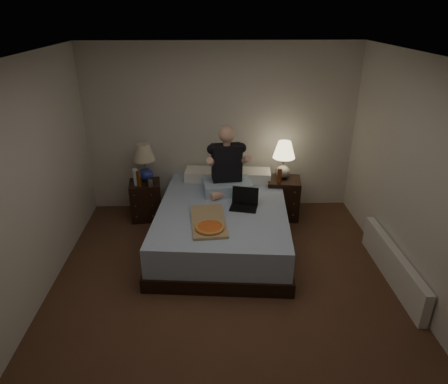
{
  "coord_description": "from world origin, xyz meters",
  "views": [
    {
      "loc": [
        -0.15,
        -3.52,
        2.91
      ],
      "look_at": [
        0.0,
        0.9,
        0.85
      ],
      "focal_mm": 32.0,
      "sensor_mm": 36.0,
      "label": 1
    }
  ],
  "objects_px": {
    "soda_can": "(150,183)",
    "radiator": "(393,265)",
    "bed": "(223,224)",
    "beer_bottle_left": "(139,179)",
    "lamp_right": "(284,160)",
    "pizza_box": "(210,228)",
    "water_bottle": "(136,177)",
    "lamp_left": "(145,163)",
    "beer_bottle_right": "(279,176)",
    "person": "(227,161)",
    "nightstand_right": "(283,198)",
    "laptop": "(244,200)",
    "nightstand_left": "(146,200)"
  },
  "relations": [
    {
      "from": "soda_can",
      "to": "radiator",
      "type": "relative_size",
      "value": 0.06
    },
    {
      "from": "bed",
      "to": "beer_bottle_left",
      "type": "height_order",
      "value": "beer_bottle_left"
    },
    {
      "from": "lamp_right",
      "to": "pizza_box",
      "type": "xyz_separation_m",
      "value": [
        -1.08,
        -1.4,
        -0.3
      ]
    },
    {
      "from": "bed",
      "to": "beer_bottle_left",
      "type": "distance_m",
      "value": 1.39
    },
    {
      "from": "soda_can",
      "to": "water_bottle",
      "type": "bearing_deg",
      "value": 164.49
    },
    {
      "from": "lamp_left",
      "to": "beer_bottle_right",
      "type": "distance_m",
      "value": 1.96
    },
    {
      "from": "beer_bottle_right",
      "to": "person",
      "type": "distance_m",
      "value": 0.82
    },
    {
      "from": "pizza_box",
      "to": "radiator",
      "type": "relative_size",
      "value": 0.47
    },
    {
      "from": "beer_bottle_right",
      "to": "person",
      "type": "bearing_deg",
      "value": -169.61
    },
    {
      "from": "nightstand_right",
      "to": "lamp_right",
      "type": "distance_m",
      "value": 0.59
    },
    {
      "from": "lamp_right",
      "to": "water_bottle",
      "type": "relative_size",
      "value": 2.24
    },
    {
      "from": "nightstand_right",
      "to": "beer_bottle_left",
      "type": "relative_size",
      "value": 2.66
    },
    {
      "from": "beer_bottle_left",
      "to": "radiator",
      "type": "relative_size",
      "value": 0.14
    },
    {
      "from": "nightstand_right",
      "to": "soda_can",
      "type": "relative_size",
      "value": 6.11
    },
    {
      "from": "person",
      "to": "radiator",
      "type": "distance_m",
      "value": 2.43
    },
    {
      "from": "lamp_right",
      "to": "radiator",
      "type": "xyz_separation_m",
      "value": [
        1.03,
        -1.65,
        -0.69
      ]
    },
    {
      "from": "pizza_box",
      "to": "radiator",
      "type": "distance_m",
      "value": 2.16
    },
    {
      "from": "pizza_box",
      "to": "beer_bottle_left",
      "type": "bearing_deg",
      "value": 124.03
    },
    {
      "from": "lamp_left",
      "to": "person",
      "type": "xyz_separation_m",
      "value": [
        1.19,
        -0.39,
        0.16
      ]
    },
    {
      "from": "soda_can",
      "to": "laptop",
      "type": "height_order",
      "value": "laptop"
    },
    {
      "from": "nightstand_left",
      "to": "lamp_right",
      "type": "relative_size",
      "value": 1.03
    },
    {
      "from": "nightstand_right",
      "to": "pizza_box",
      "type": "relative_size",
      "value": 0.8
    },
    {
      "from": "radiator",
      "to": "soda_can",
      "type": "bearing_deg",
      "value": 153.35
    },
    {
      "from": "beer_bottle_left",
      "to": "laptop",
      "type": "relative_size",
      "value": 0.68
    },
    {
      "from": "water_bottle",
      "to": "beer_bottle_right",
      "type": "distance_m",
      "value": 2.05
    },
    {
      "from": "person",
      "to": "soda_can",
      "type": "bearing_deg",
      "value": 165.2
    },
    {
      "from": "soda_can",
      "to": "beer_bottle_left",
      "type": "relative_size",
      "value": 0.43
    },
    {
      "from": "water_bottle",
      "to": "soda_can",
      "type": "relative_size",
      "value": 2.5
    },
    {
      "from": "beer_bottle_right",
      "to": "beer_bottle_left",
      "type": "bearing_deg",
      "value": 178.82
    },
    {
      "from": "beer_bottle_right",
      "to": "lamp_right",
      "type": "bearing_deg",
      "value": 67.04
    },
    {
      "from": "lamp_left",
      "to": "water_bottle",
      "type": "distance_m",
      "value": 0.26
    },
    {
      "from": "nightstand_left",
      "to": "soda_can",
      "type": "height_order",
      "value": "soda_can"
    },
    {
      "from": "lamp_right",
      "to": "soda_can",
      "type": "xyz_separation_m",
      "value": [
        -1.92,
        -0.17,
        -0.27
      ]
    },
    {
      "from": "radiator",
      "to": "person",
      "type": "bearing_deg",
      "value": 144.6
    },
    {
      "from": "bed",
      "to": "lamp_right",
      "type": "xyz_separation_m",
      "value": [
        0.91,
        0.77,
        0.62
      ]
    },
    {
      "from": "nightstand_right",
      "to": "lamp_right",
      "type": "xyz_separation_m",
      "value": [
        -0.02,
        0.05,
        0.59
      ]
    },
    {
      "from": "lamp_left",
      "to": "person",
      "type": "bearing_deg",
      "value": -18.07
    },
    {
      "from": "bed",
      "to": "lamp_right",
      "type": "relative_size",
      "value": 3.93
    },
    {
      "from": "laptop",
      "to": "person",
      "type": "bearing_deg",
      "value": 123.93
    },
    {
      "from": "lamp_right",
      "to": "beer_bottle_right",
      "type": "distance_m",
      "value": 0.26
    },
    {
      "from": "nightstand_right",
      "to": "soda_can",
      "type": "height_order",
      "value": "soda_can"
    },
    {
      "from": "bed",
      "to": "radiator",
      "type": "height_order",
      "value": "bed"
    },
    {
      "from": "radiator",
      "to": "water_bottle",
      "type": "bearing_deg",
      "value": 154.03
    },
    {
      "from": "nightstand_right",
      "to": "person",
      "type": "xyz_separation_m",
      "value": [
        -0.85,
        -0.27,
        0.71
      ]
    },
    {
      "from": "bed",
      "to": "nightstand_left",
      "type": "bearing_deg",
      "value": 151.45
    },
    {
      "from": "bed",
      "to": "soda_can",
      "type": "xyz_separation_m",
      "value": [
        -1.01,
        0.6,
        0.35
      ]
    },
    {
      "from": "water_bottle",
      "to": "soda_can",
      "type": "bearing_deg",
      "value": -15.51
    },
    {
      "from": "person",
      "to": "laptop",
      "type": "distance_m",
      "value": 0.65
    },
    {
      "from": "person",
      "to": "pizza_box",
      "type": "relative_size",
      "value": 1.22
    },
    {
      "from": "lamp_left",
      "to": "laptop",
      "type": "bearing_deg",
      "value": -33.2
    }
  ]
}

